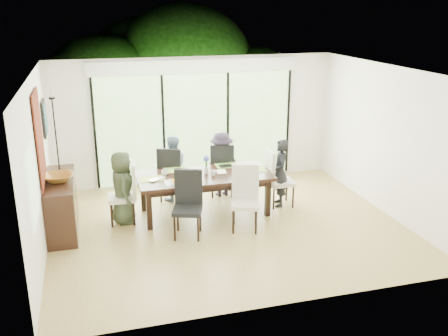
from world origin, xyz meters
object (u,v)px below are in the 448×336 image
object	(u,v)px
chair_far_right	(221,168)
vase	(206,170)
table_top	(204,176)
chair_far_left	(172,173)
cup_b	(214,173)
chair_left_end	(122,193)
cup_c	(245,167)
person_far_right	(222,164)
laptop	(159,180)
cup_a	(165,173)
person_far_left	(172,168)
chair_right_end	(281,178)
bowl	(59,178)
chair_near_left	(187,205)
person_left_end	(122,188)
sideboard	(62,205)
chair_near_right	(245,199)
person_right_end	(280,173)

from	to	relation	value
chair_far_right	vase	world-z (taller)	chair_far_right
table_top	chair_far_right	world-z (taller)	chair_far_right
table_top	chair_far_left	bearing A→B (deg)	117.90
chair_far_left	cup_b	distance (m)	1.15
chair_left_end	cup_c	bearing A→B (deg)	96.47
person_far_right	laptop	world-z (taller)	person_far_right
cup_b	cup_a	bearing A→B (deg)	163.61
chair_left_end	person_far_left	xyz separation A→B (m)	(1.05, 0.83, 0.10)
cup_a	chair_right_end	bearing A→B (deg)	-3.90
bowl	cup_b	bearing A→B (deg)	0.86
chair_left_end	vase	bearing A→B (deg)	95.83
chair_far_left	chair_near_left	bearing A→B (deg)	112.38
table_top	cup_a	bearing A→B (deg)	167.91
chair_far_right	person_left_end	bearing A→B (deg)	33.50
chair_near_left	sideboard	size ratio (longest dim) A/B	0.68
chair_right_end	person_far_right	bearing A→B (deg)	52.37
table_top	chair_near_left	bearing A→B (deg)	-119.89
chair_near_right	sideboard	xyz separation A→B (m)	(-3.01, 0.83, -0.10)
person_right_end	chair_far_left	bearing A→B (deg)	-100.45
chair_left_end	bowl	bearing A→B (deg)	-78.13
person_right_end	cup_b	distance (m)	1.34
cup_b	chair_right_end	bearing A→B (deg)	4.24
vase	cup_b	size ratio (longest dim) A/B	1.20
person_far_left	person_far_right	size ratio (longest dim) A/B	1.00
table_top	chair_near_right	size ratio (longest dim) A/B	2.18
person_far_left	sideboard	size ratio (longest dim) A/B	0.80
table_top	cup_b	size ratio (longest dim) A/B	24.00
chair_right_end	sideboard	size ratio (longest dim) A/B	0.68
person_far_left	cup_b	distance (m)	1.12
bowl	cup_c	bearing A→B (deg)	4.15
chair_far_left	chair_near_right	world-z (taller)	same
person_left_end	bowl	size ratio (longest dim) A/B	2.68
chair_left_end	cup_c	xyz separation A→B (m)	(2.30, 0.10, 0.25)
chair_right_end	chair_far_right	xyz separation A→B (m)	(-0.95, 0.85, 0.00)
chair_far_left	cup_a	xyz separation A→B (m)	(-0.25, -0.70, 0.25)
chair_near_left	cup_b	distance (m)	1.04
laptop	cup_b	bearing A→B (deg)	-31.29
chair_right_end	cup_a	size ratio (longest dim) A/B	8.87
table_top	vase	size ratio (longest dim) A/B	20.00
person_right_end	sideboard	size ratio (longest dim) A/B	0.80
person_far_left	cup_c	size ratio (longest dim) A/B	10.40
chair_far_left	bowl	distance (m)	2.33
chair_near_right	person_right_end	size ratio (longest dim) A/B	0.85
chair_left_end	bowl	size ratio (longest dim) A/B	2.28
person_left_end	person_far_right	bearing A→B (deg)	-68.23
person_far_right	vase	xyz separation A→B (m)	(-0.50, -0.78, 0.17)
chair_near_right	vase	xyz separation A→B (m)	(-0.45, 0.92, 0.26)
sideboard	laptop	bearing A→B (deg)	-2.06
vase	person_left_end	bearing A→B (deg)	-178.13
cup_a	person_far_left	bearing A→B (deg)	69.81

